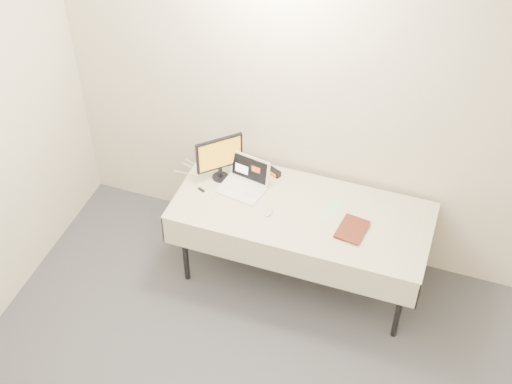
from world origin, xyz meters
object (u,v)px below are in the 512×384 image
(table, at_px, (302,216))
(book, at_px, (341,214))
(laptop, at_px, (245,181))
(monitor, at_px, (220,155))

(table, height_order, book, book)
(table, xyz_separation_m, laptop, (-0.48, 0.10, 0.12))
(table, distance_m, book, 0.36)
(table, bearing_deg, book, -13.21)
(laptop, xyz_separation_m, monitor, (-0.21, 0.03, 0.16))
(laptop, height_order, book, book)
(monitor, relative_size, book, 1.48)
(laptop, bearing_deg, monitor, -178.96)
(table, relative_size, laptop, 5.07)
(laptop, relative_size, book, 1.46)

